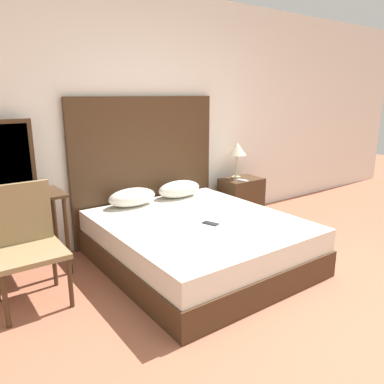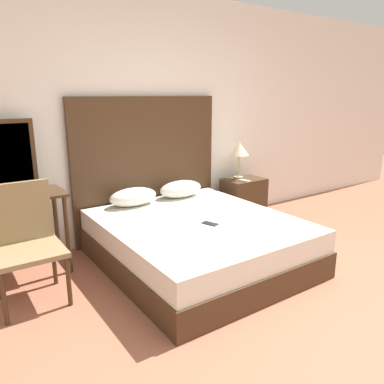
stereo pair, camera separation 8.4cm
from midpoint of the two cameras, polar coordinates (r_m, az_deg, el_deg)
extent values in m
plane|color=#9E5B42|center=(2.86, 23.18, -20.96)|extent=(16.00, 16.00, 0.00)
cube|color=white|center=(4.34, -7.12, 11.14)|extent=(10.00, 0.06, 2.70)
cube|color=#422B19|center=(3.71, 0.22, -9.00)|extent=(1.69, 1.92, 0.25)
cube|color=silver|center=(3.62, 0.23, -5.73)|extent=(1.66, 1.88, 0.21)
cube|color=#422B19|center=(4.30, -7.51, 3.63)|extent=(1.77, 0.05, 1.59)
ellipsoid|color=silver|center=(4.04, -9.68, -0.79)|extent=(0.53, 0.29, 0.19)
ellipsoid|color=silver|center=(4.33, -2.50, 0.46)|extent=(0.53, 0.29, 0.19)
cube|color=#232328|center=(3.46, 2.16, -4.81)|extent=(0.12, 0.16, 0.01)
cube|color=#422B19|center=(4.92, 6.98, -1.13)|extent=(0.52, 0.37, 0.56)
cylinder|color=tan|center=(4.88, 6.23, 2.27)|extent=(0.12, 0.12, 0.02)
cylinder|color=tan|center=(4.85, 6.28, 4.00)|extent=(0.02, 0.02, 0.28)
cone|color=beige|center=(4.81, 6.36, 6.58)|extent=(0.24, 0.24, 0.16)
cube|color=#B7B7BC|center=(4.73, 7.18, 1.79)|extent=(0.10, 0.16, 0.01)
cube|color=#422B19|center=(3.59, -26.24, -0.83)|extent=(0.84, 0.45, 0.02)
cylinder|color=#422B19|center=(3.60, -19.09, -6.38)|extent=(0.04, 0.04, 0.73)
cylinder|color=#422B19|center=(3.94, -20.70, -4.71)|extent=(0.04, 0.04, 0.73)
cube|color=#422B19|center=(3.72, -27.38, 4.83)|extent=(0.52, 0.03, 0.64)
cube|color=#B2BCC6|center=(3.71, -27.35, 4.81)|extent=(0.44, 0.01, 0.57)
cube|color=olive|center=(3.17, -24.26, -8.61)|extent=(0.52, 0.48, 0.04)
cube|color=olive|center=(3.29, -25.56, -3.00)|extent=(0.49, 0.04, 0.49)
cylinder|color=#422B19|center=(3.05, -27.26, -14.62)|extent=(0.04, 0.04, 0.41)
cylinder|color=#422B19|center=(3.12, -18.80, -12.97)|extent=(0.04, 0.04, 0.41)
cylinder|color=#422B19|center=(3.49, -20.90, -10.15)|extent=(0.04, 0.04, 0.41)
camera|label=1|loc=(0.04, -90.67, -0.18)|focal=35.00mm
camera|label=2|loc=(0.04, 89.33, 0.18)|focal=35.00mm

